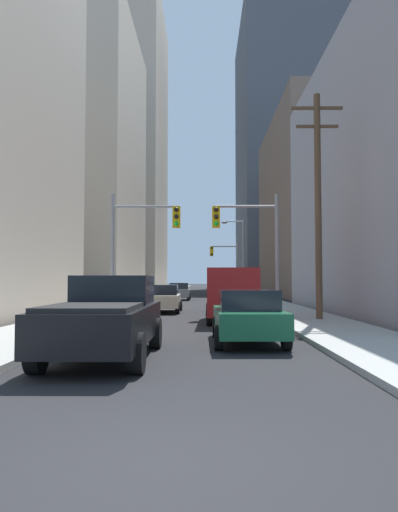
{
  "coord_description": "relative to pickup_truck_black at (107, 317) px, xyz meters",
  "views": [
    {
      "loc": [
        0.49,
        -4.54,
        1.8
      ],
      "look_at": [
        0.0,
        37.07,
        3.87
      ],
      "focal_mm": 33.53,
      "sensor_mm": 36.0,
      "label": 1
    }
  ],
  "objects": [
    {
      "name": "ground_plane",
      "position": [
        1.77,
        -6.49,
        -0.93
      ],
      "size": [
        400.0,
        400.0,
        0.0
      ],
      "primitive_type": "plane",
      "color": "black"
    },
    {
      "name": "pickup_truck_black",
      "position": [
        0.0,
        0.0,
        0.0
      ],
      "size": [
        2.2,
        5.41,
        1.9
      ],
      "color": "black",
      "rests_on": "ground"
    },
    {
      "name": "traffic_signal_far_right",
      "position": [
        4.52,
        40.59,
        3.07
      ],
      "size": [
        3.05,
        0.44,
        6.0
      ],
      "color": "gray",
      "rests_on": "ground"
    },
    {
      "name": "sedan_blue",
      "position": [
        3.54,
        39.44,
        -0.16
      ],
      "size": [
        1.95,
        4.25,
        1.52
      ],
      "color": "navy",
      "rests_on": "ground"
    },
    {
      "name": "traffic_signal_near_left",
      "position": [
        -0.82,
        12.27,
        3.09
      ],
      "size": [
        3.41,
        0.44,
        6.0
      ],
      "color": "gray",
      "rests_on": "ground"
    },
    {
      "name": "traffic_signal_near_right",
      "position": [
        4.43,
        12.27,
        3.08
      ],
      "size": [
        3.25,
        0.44,
        6.0
      ],
      "color": "gray",
      "rests_on": "ground"
    },
    {
      "name": "building_right_mid_block",
      "position": [
        21.33,
        42.82,
        8.97
      ],
      "size": [
        22.97,
        24.8,
        19.8
      ],
      "primitive_type": "cube",
      "color": "#66564C",
      "rests_on": "ground"
    },
    {
      "name": "cargo_van_red",
      "position": [
        3.4,
        9.44,
        0.35
      ],
      "size": [
        2.16,
        5.26,
        2.26
      ],
      "color": "maroon",
      "rests_on": "ground"
    },
    {
      "name": "sidewalk_left",
      "position": [
        -3.26,
        43.51,
        -0.86
      ],
      "size": [
        3.19,
        160.0,
        0.15
      ],
      "primitive_type": "cube",
      "color": "#9E9E99",
      "rests_on": "ground"
    },
    {
      "name": "building_left_far_tower",
      "position": [
        -15.18,
        80.99,
        26.82
      ],
      "size": [
        18.45,
        26.13,
        55.5
      ],
      "primitive_type": "cube",
      "color": "#B7A893",
      "rests_on": "ground"
    },
    {
      "name": "sidewalk_right",
      "position": [
        6.79,
        43.51,
        -0.86
      ],
      "size": [
        3.19,
        160.0,
        0.15
      ],
      "primitive_type": "cube",
      "color": "#9E9E99",
      "rests_on": "ground"
    },
    {
      "name": "sedan_beige",
      "position": [
        -0.03,
        15.44,
        -0.16
      ],
      "size": [
        1.95,
        4.24,
        1.52
      ],
      "color": "#C6B793",
      "rests_on": "ground"
    },
    {
      "name": "building_right_far_highrise",
      "position": [
        20.03,
        84.21,
        25.87
      ],
      "size": [
        21.13,
        29.73,
        53.61
      ],
      "primitive_type": "cube",
      "color": "#4C515B",
      "rests_on": "ground"
    },
    {
      "name": "building_left_mid_office",
      "position": [
        -18.15,
        43.46,
        14.61
      ],
      "size": [
        24.58,
        21.41,
        31.09
      ],
      "primitive_type": "cube",
      "color": "#B7A893",
      "rests_on": "ground"
    },
    {
      "name": "sedan_green",
      "position": [
        3.48,
        2.57,
        -0.16
      ],
      "size": [
        1.95,
        4.23,
        1.52
      ],
      "color": "#195938",
      "rests_on": "ground"
    },
    {
      "name": "sedan_grey",
      "position": [
        0.01,
        31.43,
        -0.16
      ],
      "size": [
        1.95,
        4.24,
        1.52
      ],
      "color": "slate",
      "rests_on": "ground"
    },
    {
      "name": "sedan_navy",
      "position": [
        3.41,
        15.45,
        -0.16
      ],
      "size": [
        1.95,
        4.22,
        1.52
      ],
      "color": "#141E4C",
      "rests_on": "ground"
    },
    {
      "name": "utility_pole_right",
      "position": [
        7.11,
        9.29,
        4.24
      ],
      "size": [
        2.2,
        0.28,
        9.8
      ],
      "color": "brown",
      "rests_on": "ground"
    },
    {
      "name": "street_lamp_right",
      "position": [
        5.57,
        33.91,
        3.58
      ],
      "size": [
        2.13,
        0.32,
        7.5
      ],
      "color": "gray",
      "rests_on": "ground"
    }
  ]
}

